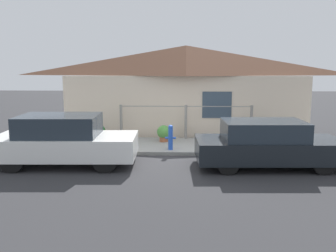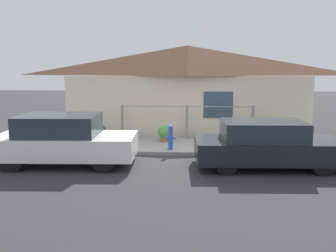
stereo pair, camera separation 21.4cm
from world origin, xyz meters
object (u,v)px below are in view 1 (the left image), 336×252
(fire_hydrant, at_px, (171,137))
(car_left, at_px, (64,140))
(car_right, at_px, (267,144))
(potted_plant_near_hydrant, at_px, (164,133))
(potted_plant_by_fence, at_px, (97,133))

(fire_hydrant, bearing_deg, car_left, -152.55)
(car_right, bearing_deg, potted_plant_near_hydrant, 134.61)
(car_right, distance_m, potted_plant_near_hydrant, 4.14)
(car_right, relative_size, fire_hydrant, 5.01)
(fire_hydrant, height_order, potted_plant_by_fence, fire_hydrant)
(fire_hydrant, relative_size, potted_plant_by_fence, 1.21)
(car_left, height_order, potted_plant_near_hydrant, car_left)
(car_left, distance_m, car_right, 5.69)
(fire_hydrant, distance_m, potted_plant_near_hydrant, 1.32)
(potted_plant_near_hydrant, bearing_deg, car_right, -43.18)
(car_right, xyz_separation_m, potted_plant_near_hydrant, (-3.01, 2.83, -0.21))
(potted_plant_near_hydrant, relative_size, potted_plant_by_fence, 0.88)
(car_left, xyz_separation_m, potted_plant_near_hydrant, (2.68, 2.83, -0.28))
(car_right, xyz_separation_m, fire_hydrant, (-2.73, 1.54, -0.11))
(car_left, height_order, fire_hydrant, car_left)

